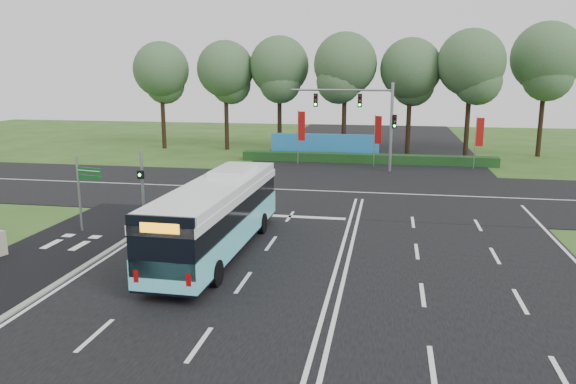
{
  "coord_description": "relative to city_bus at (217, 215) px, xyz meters",
  "views": [
    {
      "loc": [
        1.95,
        -24.33,
        7.84
      ],
      "look_at": [
        -2.86,
        2.0,
        2.07
      ],
      "focal_mm": 35.0,
      "sensor_mm": 36.0,
      "label": 1
    }
  ],
  "objects": [
    {
      "name": "banner_flag_left",
      "position": [
        -0.28,
        24.54,
        1.3
      ],
      "size": [
        0.67,
        0.23,
        4.63
      ],
      "rotation": [
        0.0,
        0.0,
        -0.27
      ],
      "color": "gray",
      "rests_on": "ground"
    },
    {
      "name": "eucalyptus_row",
      "position": [
        3.88,
        32.13,
        6.7
      ],
      "size": [
        42.83,
        8.56,
        12.32
      ],
      "color": "black",
      "rests_on": "ground"
    },
    {
      "name": "blue_hoarding",
      "position": [
        1.3,
        28.7,
        -0.62
      ],
      "size": [
        10.0,
        0.3,
        2.2
      ],
      "primitive_type": "cube",
      "color": "#2379BD",
      "rests_on": "ground"
    },
    {
      "name": "banner_flag_right",
      "position": [
        14.28,
        24.55,
        1.1
      ],
      "size": [
        0.64,
        0.1,
        4.3
      ],
      "rotation": [
        0.0,
        0.0,
        -0.07
      ],
      "color": "gray",
      "rests_on": "ground"
    },
    {
      "name": "traffic_light_gantry",
      "position": [
        5.51,
        22.2,
        2.94
      ],
      "size": [
        8.41,
        0.28,
        7.0
      ],
      "color": "gray",
      "rests_on": "ground"
    },
    {
      "name": "street_sign",
      "position": [
        -7.37,
        1.94,
        0.7
      ],
      "size": [
        1.47,
        0.38,
        3.82
      ],
      "rotation": [
        0.0,
        0.0,
        -0.21
      ],
      "color": "gray",
      "rests_on": "ground"
    },
    {
      "name": "bike_path",
      "position": [
        -7.2,
        -1.3,
        -1.69
      ],
      "size": [
        5.0,
        18.0,
        0.06
      ],
      "primitive_type": "cube",
      "color": "black",
      "rests_on": "ground"
    },
    {
      "name": "ground",
      "position": [
        5.3,
        1.7,
        -1.72
      ],
      "size": [
        120.0,
        120.0,
        0.0
      ],
      "primitive_type": "plane",
      "color": "#2E521B",
      "rests_on": "ground"
    },
    {
      "name": "road_main",
      "position": [
        5.3,
        1.7,
        -1.7
      ],
      "size": [
        20.0,
        120.0,
        0.04
      ],
      "primitive_type": "cube",
      "color": "black",
      "rests_on": "ground"
    },
    {
      "name": "pedestrian_signal",
      "position": [
        -5.34,
        4.1,
        0.38
      ],
      "size": [
        0.35,
        0.43,
        3.84
      ],
      "rotation": [
        0.0,
        0.0,
        -0.24
      ],
      "color": "gray",
      "rests_on": "ground"
    },
    {
      "name": "kerb_strip",
      "position": [
        -4.8,
        -1.3,
        -1.66
      ],
      "size": [
        0.25,
        18.0,
        0.12
      ],
      "primitive_type": "cube",
      "color": "gray",
      "rests_on": "ground"
    },
    {
      "name": "city_bus",
      "position": [
        0.0,
        0.0,
        0.0
      ],
      "size": [
        2.73,
        11.93,
        3.41
      ],
      "rotation": [
        0.0,
        0.0,
        -0.02
      ],
      "color": "#68E4F2",
      "rests_on": "ground"
    },
    {
      "name": "hedge",
      "position": [
        5.3,
        26.2,
        -1.32
      ],
      "size": [
        22.0,
        1.2,
        0.8
      ],
      "primitive_type": "cube",
      "color": "#143916",
      "rests_on": "ground"
    },
    {
      "name": "road_cross",
      "position": [
        5.3,
        13.7,
        -1.69
      ],
      "size": [
        120.0,
        14.0,
        0.05
      ],
      "primitive_type": "cube",
      "color": "black",
      "rests_on": "ground"
    },
    {
      "name": "banner_flag_mid",
      "position": [
        6.18,
        24.49,
        1.12
      ],
      "size": [
        0.59,
        0.31,
        4.33
      ],
      "rotation": [
        0.0,
        0.0,
        -0.44
      ],
      "color": "gray",
      "rests_on": "ground"
    }
  ]
}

